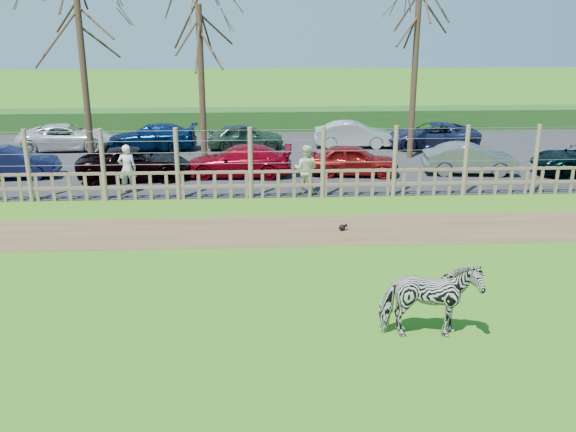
{
  "coord_description": "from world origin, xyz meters",
  "views": [
    {
      "loc": [
        0.16,
        -13.51,
        6.26
      ],
      "look_at": [
        1.0,
        2.5,
        1.1
      ],
      "focal_mm": 40.0,
      "sensor_mm": 36.0,
      "label": 1
    }
  ],
  "objects_px": {
    "tree_mid": "(200,46)",
    "car_12": "(432,135)",
    "car_11": "(353,134)",
    "visitor_b": "(306,169)",
    "car_5": "(470,159)",
    "car_2": "(135,163)",
    "tree_left": "(79,28)",
    "car_10": "(245,136)",
    "zebra": "(430,300)",
    "car_9": "(152,137)",
    "car_8": "(67,137)",
    "visitor_a": "(127,169)",
    "tree_right": "(417,36)",
    "car_3": "(239,161)",
    "car_4": "(353,160)",
    "crow": "(342,227)",
    "car_1": "(10,163)"
  },
  "relations": [
    {
      "from": "tree_mid",
      "to": "car_12",
      "type": "relative_size",
      "value": 1.58
    },
    {
      "from": "car_11",
      "to": "visitor_b",
      "type": "bearing_deg",
      "value": 163.4
    },
    {
      "from": "car_5",
      "to": "car_11",
      "type": "bearing_deg",
      "value": 40.74
    },
    {
      "from": "visitor_b",
      "to": "car_5",
      "type": "height_order",
      "value": "visitor_b"
    },
    {
      "from": "car_2",
      "to": "car_12",
      "type": "distance_m",
      "value": 13.92
    },
    {
      "from": "tree_left",
      "to": "car_10",
      "type": "height_order",
      "value": "tree_left"
    },
    {
      "from": "tree_left",
      "to": "zebra",
      "type": "distance_m",
      "value": 18.42
    },
    {
      "from": "zebra",
      "to": "car_9",
      "type": "distance_m",
      "value": 20.12
    },
    {
      "from": "car_8",
      "to": "car_12",
      "type": "height_order",
      "value": "same"
    },
    {
      "from": "visitor_a",
      "to": "car_5",
      "type": "distance_m",
      "value": 13.21
    },
    {
      "from": "tree_right",
      "to": "car_8",
      "type": "distance_m",
      "value": 16.4
    },
    {
      "from": "car_2",
      "to": "car_3",
      "type": "bearing_deg",
      "value": -90.81
    },
    {
      "from": "car_5",
      "to": "car_12",
      "type": "relative_size",
      "value": 0.84
    },
    {
      "from": "car_4",
      "to": "visitor_b",
      "type": "bearing_deg",
      "value": 147.84
    },
    {
      "from": "car_5",
      "to": "car_10",
      "type": "relative_size",
      "value": 1.03
    },
    {
      "from": "visitor_a",
      "to": "zebra",
      "type": "bearing_deg",
      "value": 121.89
    },
    {
      "from": "tree_mid",
      "to": "car_12",
      "type": "bearing_deg",
      "value": 12.98
    },
    {
      "from": "car_8",
      "to": "car_12",
      "type": "xyz_separation_m",
      "value": [
        17.06,
        -0.46,
        0.0
      ]
    },
    {
      "from": "car_2",
      "to": "car_11",
      "type": "height_order",
      "value": "same"
    },
    {
      "from": "car_3",
      "to": "visitor_b",
      "type": "bearing_deg",
      "value": 46.56
    },
    {
      "from": "tree_mid",
      "to": "visitor_a",
      "type": "bearing_deg",
      "value": -117.3
    },
    {
      "from": "car_4",
      "to": "car_2",
      "type": "bearing_deg",
      "value": 98.38
    },
    {
      "from": "car_9",
      "to": "car_12",
      "type": "relative_size",
      "value": 0.96
    },
    {
      "from": "tree_mid",
      "to": "crow",
      "type": "relative_size",
      "value": 26.34
    },
    {
      "from": "crow",
      "to": "visitor_a",
      "type": "bearing_deg",
      "value": 147.75
    },
    {
      "from": "tree_mid",
      "to": "visitor_a",
      "type": "distance_m",
      "value": 6.53
    },
    {
      "from": "visitor_b",
      "to": "car_9",
      "type": "distance_m",
      "value": 10.16
    },
    {
      "from": "tree_mid",
      "to": "car_5",
      "type": "relative_size",
      "value": 1.87
    },
    {
      "from": "car_8",
      "to": "car_10",
      "type": "bearing_deg",
      "value": -98.58
    },
    {
      "from": "car_4",
      "to": "car_12",
      "type": "relative_size",
      "value": 0.82
    },
    {
      "from": "tree_left",
      "to": "visitor_b",
      "type": "relative_size",
      "value": 4.57
    },
    {
      "from": "tree_right",
      "to": "car_2",
      "type": "distance_m",
      "value": 12.75
    },
    {
      "from": "tree_mid",
      "to": "zebra",
      "type": "height_order",
      "value": "tree_mid"
    },
    {
      "from": "tree_left",
      "to": "car_3",
      "type": "bearing_deg",
      "value": -13.61
    },
    {
      "from": "visitor_b",
      "to": "car_5",
      "type": "distance_m",
      "value": 7.17
    },
    {
      "from": "zebra",
      "to": "car_12",
      "type": "height_order",
      "value": "zebra"
    },
    {
      "from": "crow",
      "to": "car_1",
      "type": "height_order",
      "value": "car_1"
    },
    {
      "from": "visitor_a",
      "to": "car_3",
      "type": "height_order",
      "value": "visitor_a"
    },
    {
      "from": "tree_right",
      "to": "car_1",
      "type": "relative_size",
      "value": 2.02
    },
    {
      "from": "car_5",
      "to": "car_10",
      "type": "distance_m",
      "value": 10.37
    },
    {
      "from": "car_8",
      "to": "car_9",
      "type": "xyz_separation_m",
      "value": [
        3.94,
        -0.17,
        0.0
      ]
    },
    {
      "from": "car_12",
      "to": "car_5",
      "type": "bearing_deg",
      "value": 5.32
    },
    {
      "from": "car_11",
      "to": "car_12",
      "type": "height_order",
      "value": "same"
    },
    {
      "from": "visitor_a",
      "to": "car_8",
      "type": "distance_m",
      "value": 8.58
    },
    {
      "from": "car_2",
      "to": "visitor_a",
      "type": "bearing_deg",
      "value": 178.63
    },
    {
      "from": "visitor_b",
      "to": "car_4",
      "type": "xyz_separation_m",
      "value": [
        2.08,
        2.51,
        -0.26
      ]
    },
    {
      "from": "visitor_b",
      "to": "car_10",
      "type": "bearing_deg",
      "value": -55.37
    },
    {
      "from": "zebra",
      "to": "car_4",
      "type": "relative_size",
      "value": 0.55
    },
    {
      "from": "tree_left",
      "to": "crow",
      "type": "bearing_deg",
      "value": -41.25
    },
    {
      "from": "zebra",
      "to": "car_4",
      "type": "xyz_separation_m",
      "value": [
        0.47,
        13.14,
        -0.17
      ]
    }
  ]
}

